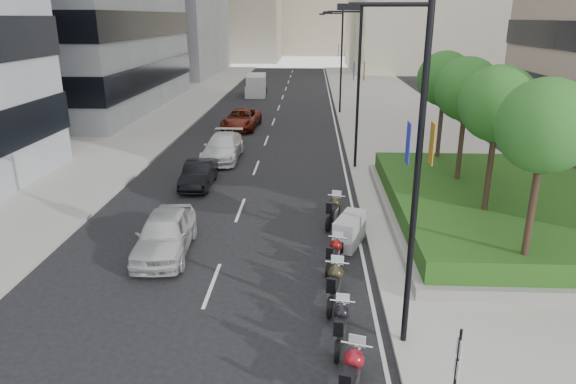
# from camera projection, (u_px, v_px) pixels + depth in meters

# --- Properties ---
(ground) EXTENTS (160.00, 160.00, 0.00)m
(ground) POSITION_uv_depth(u_px,v_px,m) (241.00, 363.00, 13.20)
(ground) COLOR black
(ground) RESTS_ON ground
(sidewalk_right) EXTENTS (10.00, 100.00, 0.15)m
(sidewalk_right) POSITION_uv_depth(u_px,v_px,m) (402.00, 127.00, 41.13)
(sidewalk_right) COLOR #9E9B93
(sidewalk_right) RESTS_ON ground
(sidewalk_left) EXTENTS (8.00, 100.00, 0.15)m
(sidewalk_left) POSITION_uv_depth(u_px,v_px,m) (144.00, 124.00, 42.05)
(sidewalk_left) COLOR #9E9B93
(sidewalk_left) RESTS_ON ground
(lane_edge) EXTENTS (0.12, 100.00, 0.01)m
(lane_edge) POSITION_uv_depth(u_px,v_px,m) (336.00, 127.00, 41.39)
(lane_edge) COLOR silver
(lane_edge) RESTS_ON ground
(lane_centre) EXTENTS (0.12, 100.00, 0.01)m
(lane_centre) POSITION_uv_depth(u_px,v_px,m) (272.00, 126.00, 41.61)
(lane_centre) COLOR silver
(lane_centre) RESTS_ON ground
(planter) EXTENTS (10.00, 14.00, 0.40)m
(planter) POSITION_uv_depth(u_px,v_px,m) (502.00, 215.00, 22.10)
(planter) COLOR gray
(planter) RESTS_ON sidewalk_right
(hedge) EXTENTS (9.40, 13.40, 0.80)m
(hedge) POSITION_uv_depth(u_px,v_px,m) (504.00, 202.00, 21.90)
(hedge) COLOR #164212
(hedge) RESTS_ON planter
(tree_0) EXTENTS (2.80, 2.80, 6.30)m
(tree_0) POSITION_uv_depth(u_px,v_px,m) (545.00, 127.00, 14.85)
(tree_0) COLOR #332319
(tree_0) RESTS_ON planter
(tree_1) EXTENTS (2.80, 2.80, 6.30)m
(tree_1) POSITION_uv_depth(u_px,v_px,m) (498.00, 104.00, 18.63)
(tree_1) COLOR #332319
(tree_1) RESTS_ON planter
(tree_2) EXTENTS (2.80, 2.80, 6.30)m
(tree_2) POSITION_uv_depth(u_px,v_px,m) (467.00, 90.00, 22.41)
(tree_2) COLOR #332319
(tree_2) RESTS_ON planter
(tree_3) EXTENTS (2.80, 2.80, 6.30)m
(tree_3) POSITION_uv_depth(u_px,v_px,m) (445.00, 79.00, 26.19)
(tree_3) COLOR #332319
(tree_3) RESTS_ON planter
(lamp_post_0) EXTENTS (2.34, 0.45, 9.00)m
(lamp_post_0) POSITION_uv_depth(u_px,v_px,m) (411.00, 165.00, 12.32)
(lamp_post_0) COLOR black
(lamp_post_0) RESTS_ON ground
(lamp_post_1) EXTENTS (2.34, 0.45, 9.00)m
(lamp_post_1) POSITION_uv_depth(u_px,v_px,m) (356.00, 81.00, 28.39)
(lamp_post_1) COLOR black
(lamp_post_1) RESTS_ON ground
(lamp_post_2) EXTENTS (2.34, 0.45, 9.00)m
(lamp_post_2) POSITION_uv_depth(u_px,v_px,m) (340.00, 57.00, 45.40)
(lamp_post_2) COLOR black
(lamp_post_2) RESTS_ON ground
(parking_sign) EXTENTS (0.06, 0.32, 2.50)m
(parking_sign) POSITION_uv_depth(u_px,v_px,m) (456.00, 373.00, 10.63)
(parking_sign) COLOR black
(parking_sign) RESTS_ON ground
(motorcycle_1) EXTENTS (0.88, 2.21, 1.13)m
(motorcycle_1) POSITION_uv_depth(u_px,v_px,m) (352.00, 376.00, 11.82)
(motorcycle_1) COLOR black
(motorcycle_1) RESTS_ON ground
(motorcycle_2) EXTENTS (0.70, 2.09, 1.04)m
(motorcycle_2) POSITION_uv_depth(u_px,v_px,m) (340.00, 325.00, 13.84)
(motorcycle_2) COLOR black
(motorcycle_2) RESTS_ON ground
(motorcycle_3) EXTENTS (0.76, 2.26, 1.13)m
(motorcycle_3) POSITION_uv_depth(u_px,v_px,m) (334.00, 285.00, 15.83)
(motorcycle_3) COLOR black
(motorcycle_3) RESTS_ON ground
(motorcycle_4) EXTENTS (0.80, 1.98, 1.01)m
(motorcycle_4) POSITION_uv_depth(u_px,v_px,m) (334.00, 254.00, 18.01)
(motorcycle_4) COLOR black
(motorcycle_4) RESTS_ON ground
(motorcycle_5) EXTENTS (1.43, 2.12, 1.20)m
(motorcycle_5) POSITION_uv_depth(u_px,v_px,m) (350.00, 231.00, 19.84)
(motorcycle_5) COLOR black
(motorcycle_5) RESTS_ON ground
(motorcycle_6) EXTENTS (0.87, 2.21, 1.12)m
(motorcycle_6) POSITION_uv_depth(u_px,v_px,m) (333.00, 211.00, 21.89)
(motorcycle_6) COLOR black
(motorcycle_6) RESTS_ON ground
(car_a) EXTENTS (2.18, 4.78, 1.59)m
(car_a) POSITION_uv_depth(u_px,v_px,m) (165.00, 234.00, 19.08)
(car_a) COLOR #BBBBBD
(car_a) RESTS_ON ground
(car_b) EXTENTS (1.42, 4.01, 1.32)m
(car_b) POSITION_uv_depth(u_px,v_px,m) (199.00, 174.00, 26.78)
(car_b) COLOR black
(car_b) RESTS_ON ground
(car_c) EXTENTS (2.20, 5.33, 1.54)m
(car_c) POSITION_uv_depth(u_px,v_px,m) (223.00, 147.00, 31.79)
(car_c) COLOR white
(car_c) RESTS_ON ground
(car_d) EXTENTS (2.86, 5.61, 1.52)m
(car_d) POSITION_uv_depth(u_px,v_px,m) (241.00, 119.00, 40.61)
(car_d) COLOR #641A0B
(car_d) RESTS_ON ground
(delivery_van) EXTENTS (2.44, 5.56, 2.28)m
(delivery_van) POSITION_uv_depth(u_px,v_px,m) (256.00, 86.00, 57.54)
(delivery_van) COLOR silver
(delivery_van) RESTS_ON ground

